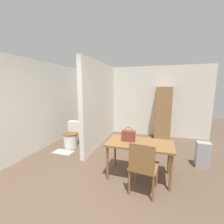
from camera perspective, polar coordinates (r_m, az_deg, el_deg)
ground_plane at (r=2.54m, az=-13.60°, el=-35.63°), size 16.00×16.00×0.00m
wall_back at (r=5.73m, az=7.39°, el=4.21°), size 5.38×0.12×2.50m
wall_left at (r=4.81m, az=-25.01°, el=2.32°), size 0.12×5.05×2.50m
partition_wall at (r=4.66m, az=-4.39°, el=2.99°), size 0.12×2.52×2.50m
dining_table at (r=3.04m, az=10.43°, el=-12.77°), size 1.26×0.66×0.72m
wooden_chair at (r=2.67m, az=11.74°, el=-19.31°), size 0.50×0.50×0.93m
toilet at (r=4.72m, az=-15.12°, el=-9.03°), size 0.41×0.56×0.73m
handbag at (r=3.02m, az=6.28°, el=-8.95°), size 0.26×0.12×0.29m
wooden_cabinet at (r=5.41m, az=18.85°, el=-0.41°), size 0.51×0.45×1.78m
bath_mat at (r=4.48m, az=-18.09°, el=-14.32°), size 0.54×0.31×0.01m
space_heater at (r=4.02m, az=31.24°, el=-13.75°), size 0.28×0.21×0.58m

